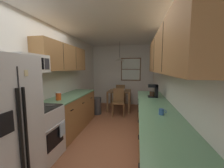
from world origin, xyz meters
TOP-DOWN VIEW (x-y plane):
  - ground_plane at (0.00, 1.00)m, footprint 12.00×12.00m
  - wall_left at (-1.35, 1.00)m, footprint 0.10×9.00m
  - wall_right at (1.35, 1.00)m, footprint 0.10×9.00m
  - wall_back at (0.00, 3.65)m, footprint 4.40×0.10m
  - ceiling_slab at (0.00, 1.00)m, footprint 4.40×9.00m
  - stove_range at (-0.99, -0.42)m, footprint 0.66×0.65m
  - microwave_over_range at (-1.11, -0.42)m, footprint 0.39×0.63m
  - counter_left at (-1.00, 0.84)m, footprint 0.64×1.88m
  - upper_cabinets_left at (-1.14, 0.79)m, footprint 0.33×1.96m
  - counter_right at (1.00, 0.12)m, footprint 0.64×3.34m
  - upper_cabinets_right at (1.14, 0.07)m, footprint 0.33×3.02m
  - dining_table at (-0.01, 2.71)m, footprint 0.82×0.80m
  - dining_chair_near at (0.04, 2.10)m, footprint 0.44×0.44m
  - dining_chair_far at (-0.03, 3.31)m, footprint 0.43×0.43m
  - pendant_light at (-0.01, 2.71)m, footprint 0.34×0.34m
  - back_window at (0.37, 3.58)m, footprint 0.83×0.05m
  - trash_bin at (-0.70, 2.10)m, footprint 0.29×0.29m
  - storage_canister at (-1.00, 0.24)m, footprint 0.11×0.11m
  - dish_towel at (-0.64, -0.26)m, footprint 0.02×0.16m
  - coffee_maker at (1.05, 0.93)m, footprint 0.22×0.18m
  - mug_by_coffeemaker at (1.01, -0.36)m, footprint 0.11×0.07m
  - table_serving_bowl at (0.09, 2.79)m, footprint 0.20×0.20m

SIDE VIEW (x-z plane):
  - ground_plane at x=0.00m, z-range 0.00..0.00m
  - trash_bin at x=-0.70m, z-range 0.00..0.57m
  - counter_right at x=1.00m, z-range 0.00..0.90m
  - counter_left at x=-1.00m, z-range 0.00..0.90m
  - stove_range at x=-0.99m, z-range -0.08..1.02m
  - dish_towel at x=-0.64m, z-range 0.38..0.62m
  - dining_chair_near at x=0.04m, z-range 0.05..0.95m
  - dining_chair_far at x=-0.03m, z-range 0.05..0.95m
  - dining_table at x=-0.01m, z-range 0.24..0.99m
  - table_serving_bowl at x=0.09m, z-range 0.74..0.80m
  - mug_by_coffeemaker at x=1.01m, z-range 0.90..0.99m
  - storage_canister at x=-1.00m, z-range 0.90..1.07m
  - coffee_maker at x=1.05m, z-range 0.91..1.20m
  - wall_left at x=-1.35m, z-range 0.00..2.55m
  - wall_right at x=1.35m, z-range 0.00..2.55m
  - wall_back at x=0.00m, z-range 0.00..2.55m
  - back_window at x=0.37m, z-range 1.05..2.01m
  - microwave_over_range at x=-1.11m, z-range 1.50..1.81m
  - upper_cabinets_left at x=-1.14m, z-range 1.52..2.15m
  - upper_cabinets_right at x=1.14m, z-range 1.50..2.22m
  - pendant_light at x=-0.01m, z-range 1.56..2.26m
  - ceiling_slab at x=0.00m, z-range 2.55..2.63m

